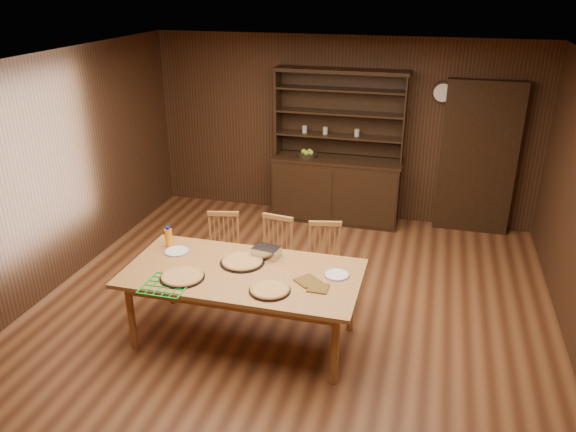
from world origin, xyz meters
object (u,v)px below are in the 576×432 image
(china_hutch, at_px, (337,181))
(chair_right, at_px, (324,261))
(chair_left, at_px, (224,250))
(dining_table, at_px, (243,278))
(juice_bottle, at_px, (169,238))
(chair_center, at_px, (275,255))

(china_hutch, height_order, chair_right, china_hutch)
(chair_left, distance_m, chair_right, 1.16)
(china_hutch, distance_m, chair_left, 2.44)
(chair_right, bearing_deg, china_hutch, 84.85)
(dining_table, relative_size, chair_right, 2.44)
(juice_bottle, bearing_deg, chair_center, 31.72)
(chair_left, relative_size, chair_right, 0.99)
(china_hutch, xyz_separation_m, juice_bottle, (-1.23, -2.87, 0.26))
(chair_center, bearing_deg, chair_right, 8.66)
(china_hutch, distance_m, chair_center, 2.29)
(china_hutch, xyz_separation_m, dining_table, (-0.32, -3.17, 0.09))
(chair_center, bearing_deg, chair_left, -171.47)
(chair_left, bearing_deg, juice_bottle, -134.46)
(dining_table, bearing_deg, china_hutch, 84.23)
(china_hutch, distance_m, chair_right, 2.29)
(china_hutch, relative_size, dining_table, 0.97)
(chair_right, xyz_separation_m, juice_bottle, (-1.52, -0.60, 0.37))
(china_hutch, xyz_separation_m, chair_left, (-0.87, -2.28, -0.12))
(chair_left, xyz_separation_m, chair_right, (1.16, 0.02, 0.00))
(china_hutch, relative_size, chair_left, 2.39)
(chair_left, xyz_separation_m, juice_bottle, (-0.36, -0.58, 0.38))
(china_hutch, height_order, dining_table, china_hutch)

